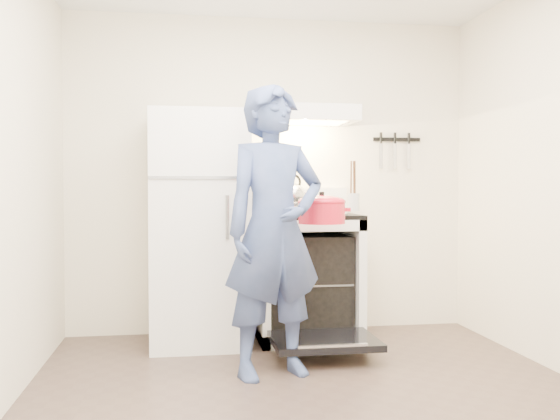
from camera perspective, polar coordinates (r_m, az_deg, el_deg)
The scene contains 15 objects.
floor at distance 3.43m, azimuth 3.59°, elevation -17.51°, with size 3.60×3.60×0.00m, color #493932.
back_wall at distance 5.01m, azimuth -0.86°, elevation 3.18°, with size 3.20×0.02×2.50m, color #F3E8CD.
refrigerator at distance 4.62m, azimuth -7.38°, elevation -1.70°, with size 0.70×0.70×1.70m, color white.
stove_body at distance 4.78m, azimuth 2.44°, elevation -6.27°, with size 0.76×0.65×0.92m, color white.
cooktop at distance 4.73m, azimuth 2.45°, elevation -0.57°, with size 0.76×0.65×0.03m, color black.
backsplash at distance 5.01m, azimuth 1.81°, elevation 0.89°, with size 0.76×0.07×0.20m, color white.
oven_door at distance 4.27m, azimuth 4.05°, elevation -11.85°, with size 0.70×0.54×0.04m, color black.
oven_rack at distance 4.78m, azimuth 2.44°, elevation -6.51°, with size 0.60×0.52×0.01m, color slate.
range_hood at distance 4.83m, azimuth 2.29°, elevation 8.69°, with size 0.76×0.50×0.12m, color white.
knife_strip at distance 5.26m, azimuth 10.62°, elevation 6.36°, with size 0.40×0.02×0.03m, color black.
pizza_stone at distance 4.78m, azimuth 3.49°, elevation -6.34°, with size 0.32×0.32×0.02m, color #816143.
tea_kettle at distance 4.93m, azimuth 1.14°, elevation 1.51°, with size 0.25×0.21×0.31m, color silver, non-canonical shape.
utensil_jar at distance 4.63m, azimuth 6.72°, elevation 0.72°, with size 0.09×0.09×0.13m, color silver.
person at distance 3.79m, azimuth -0.52°, elevation -1.92°, with size 0.65×0.42×1.78m, color navy.
dutch_oven at distance 4.11m, azimuth 3.83°, elevation -0.25°, with size 0.38×0.31×0.24m, color red, non-canonical shape.
Camera 1 is at (-0.71, -3.16, 1.15)m, focal length 40.00 mm.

